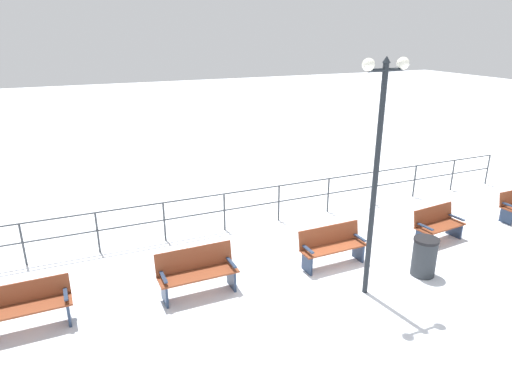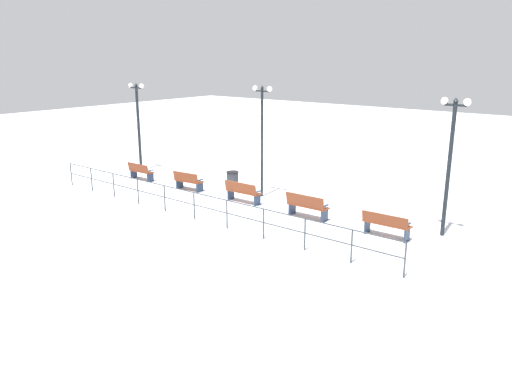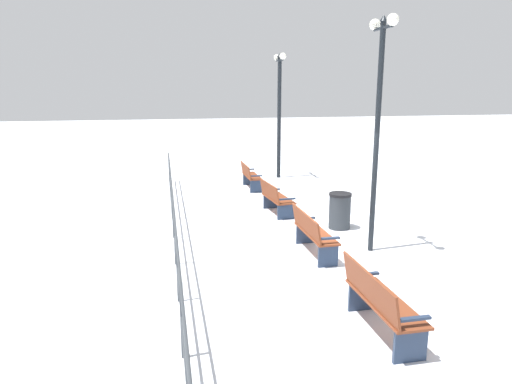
{
  "view_description": "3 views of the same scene",
  "coord_description": "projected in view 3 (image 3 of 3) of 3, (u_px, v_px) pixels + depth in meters",
  "views": [
    {
      "loc": [
        7.86,
        -5.35,
        5.2
      ],
      "look_at": [
        -2.57,
        -0.82,
        1.08
      ],
      "focal_mm": 31.72,
      "sensor_mm": 36.0,
      "label": 1
    },
    {
      "loc": [
        -15.38,
        -12.98,
        5.98
      ],
      "look_at": [
        -1.97,
        -2.25,
        1.27
      ],
      "focal_mm": 35.33,
      "sensor_mm": 36.0,
      "label": 2
    },
    {
      "loc": [
        -2.96,
        -8.73,
        3.45
      ],
      "look_at": [
        -1.14,
        0.46,
        1.28
      ],
      "focal_mm": 32.6,
      "sensor_mm": 36.0,
      "label": 3
    }
  ],
  "objects": [
    {
      "name": "bench_third",
      "position": [
        312.0,
        232.0,
        9.56
      ],
      "size": [
        0.54,
        1.62,
        0.91
      ],
      "rotation": [
        0.0,
        0.0,
        0.02
      ],
      "color": "brown",
      "rests_on": "ground"
    },
    {
      "name": "lamppost_far",
      "position": [
        279.0,
        101.0,
        17.08
      ],
      "size": [
        0.24,
        1.12,
        4.56
      ],
      "color": "black",
      "rests_on": "ground"
    },
    {
      "name": "waterfront_railing",
      "position": [
        175.0,
        230.0,
        8.98
      ],
      "size": [
        0.05,
        16.41,
        1.07
      ],
      "color": "#383D42",
      "rests_on": "ground"
    },
    {
      "name": "bench_fourth",
      "position": [
        276.0,
        198.0,
        12.63
      ],
      "size": [
        0.71,
        1.43,
        0.87
      ],
      "rotation": [
        0.0,
        0.0,
        0.1
      ],
      "color": "brown",
      "rests_on": "ground"
    },
    {
      "name": "trash_bin",
      "position": [
        340.0,
        211.0,
        11.35
      ],
      "size": [
        0.55,
        0.55,
        0.88
      ],
      "color": "#2D3338",
      "rests_on": "ground"
    },
    {
      "name": "bench_fifth",
      "position": [
        250.0,
        176.0,
        15.68
      ],
      "size": [
        0.5,
        1.44,
        0.85
      ],
      "rotation": [
        0.0,
        0.0,
        0.02
      ],
      "color": "brown",
      "rests_on": "ground"
    },
    {
      "name": "ground_plane",
      "position": [
        314.0,
        254.0,
        9.68
      ],
      "size": [
        80.0,
        80.0,
        0.0
      ],
      "primitive_type": "plane",
      "color": "white",
      "rests_on": "ground"
    },
    {
      "name": "bench_second",
      "position": [
        379.0,
        301.0,
        6.48
      ],
      "size": [
        0.59,
        1.64,
        0.96
      ],
      "rotation": [
        0.0,
        0.0,
        0.01
      ],
      "color": "brown",
      "rests_on": "ground"
    },
    {
      "name": "lamppost_middle",
      "position": [
        379.0,
        103.0,
        9.22
      ],
      "size": [
        0.23,
        0.97,
        4.75
      ],
      "color": "black",
      "rests_on": "ground"
    }
  ]
}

